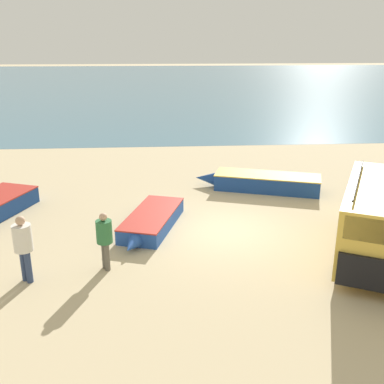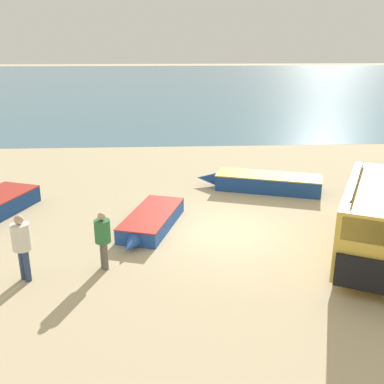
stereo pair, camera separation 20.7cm
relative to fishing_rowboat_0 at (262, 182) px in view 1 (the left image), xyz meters
The scene contains 6 objects.
ground_plane 4.57m from the fishing_rowboat_0, 117.14° to the right, with size 200.00×200.00×0.00m, color tan.
sea_water 47.99m from the fishing_rowboat_0, 92.48° to the left, with size 120.00×80.00×0.01m, color #477084.
fishing_rowboat_0 is the anchor object (origin of this frame).
fishing_rowboat_1 5.74m from the fishing_rowboat_0, 140.62° to the right, with size 2.19×3.99×0.50m.
fisherman_1 10.16m from the fishing_rowboat_0, 137.93° to the right, with size 0.47×0.47×1.77m.
fisherman_2 8.44m from the fishing_rowboat_0, 131.70° to the right, with size 0.42×0.42×1.60m.
Camera 1 is at (-1.99, -13.06, 5.85)m, focal length 42.00 mm.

